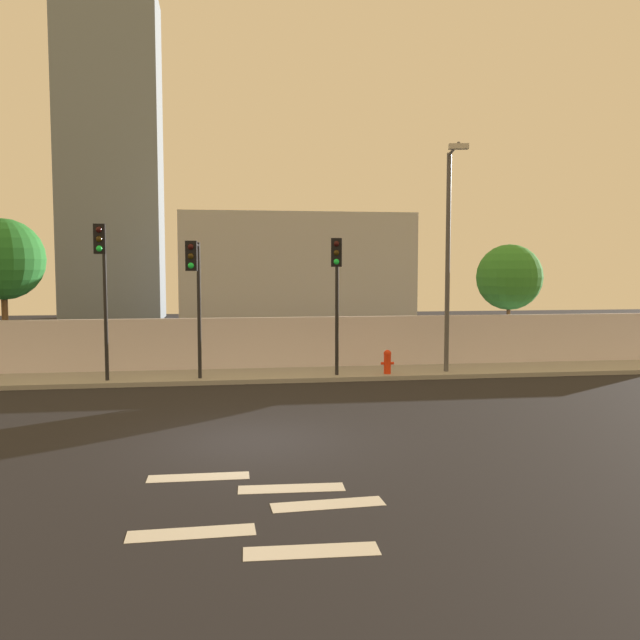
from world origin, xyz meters
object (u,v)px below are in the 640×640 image
(street_lamp_curbside, at_px, (449,243))
(roadside_tree_leftmost, at_px, (3,260))
(roadside_tree_midleft, at_px, (509,277))
(traffic_light_right, at_px, (102,269))
(traffic_light_left, at_px, (195,279))
(fire_hydrant, at_px, (387,361))
(traffic_light_center, at_px, (337,277))

(street_lamp_curbside, height_order, roadside_tree_leftmost, street_lamp_curbside)
(roadside_tree_leftmost, height_order, roadside_tree_midleft, roadside_tree_leftmost)
(traffic_light_right, bearing_deg, roadside_tree_midleft, 14.26)
(roadside_tree_leftmost, distance_m, roadside_tree_midleft, 18.90)
(traffic_light_left, xyz_separation_m, roadside_tree_midleft, (12.08, 4.06, -0.03))
(traffic_light_left, xyz_separation_m, fire_hydrant, (6.32, 0.72, -2.78))
(traffic_light_center, xyz_separation_m, roadside_tree_midleft, (7.60, 3.85, -0.10))
(traffic_light_center, distance_m, traffic_light_right, 7.29)
(fire_hydrant, xyz_separation_m, roadside_tree_midleft, (5.77, 3.34, 2.74))
(traffic_light_left, height_order, street_lamp_curbside, street_lamp_curbside)
(traffic_light_right, distance_m, fire_hydrant, 9.64)
(traffic_light_left, bearing_deg, traffic_light_center, 2.73)
(traffic_light_center, bearing_deg, traffic_light_right, 179.47)
(roadside_tree_leftmost, bearing_deg, fire_hydrant, -14.27)
(traffic_light_right, xyz_separation_m, fire_hydrant, (9.11, 0.44, -3.10))
(traffic_light_left, relative_size, street_lamp_curbside, 0.59)
(roadside_tree_midleft, bearing_deg, roadside_tree_leftmost, 180.00)
(roadside_tree_leftmost, bearing_deg, roadside_tree_midleft, 0.00)
(traffic_light_center, height_order, roadside_tree_leftmost, roadside_tree_leftmost)
(traffic_light_center, relative_size, traffic_light_right, 0.92)
(roadside_tree_midleft, bearing_deg, fire_hydrant, -149.94)
(traffic_light_center, bearing_deg, roadside_tree_leftmost, 161.18)
(fire_hydrant, bearing_deg, traffic_light_left, -173.46)
(traffic_light_left, distance_m, traffic_light_right, 2.83)
(traffic_light_center, xyz_separation_m, fire_hydrant, (1.83, 0.51, -2.85))
(traffic_light_left, bearing_deg, fire_hydrant, 6.54)
(roadside_tree_midleft, bearing_deg, traffic_light_right, -165.74)
(fire_hydrant, distance_m, roadside_tree_leftmost, 13.96)
(traffic_light_right, height_order, street_lamp_curbside, street_lamp_curbside)
(traffic_light_right, xyz_separation_m, roadside_tree_leftmost, (-4.01, 3.78, 0.31))
(fire_hydrant, bearing_deg, traffic_light_center, -164.40)
(street_lamp_curbside, bearing_deg, roadside_tree_midleft, 42.72)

